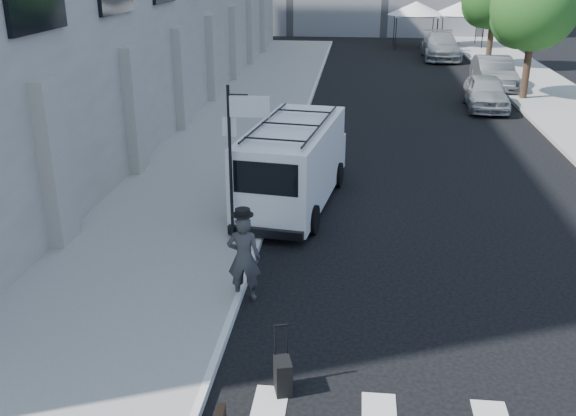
% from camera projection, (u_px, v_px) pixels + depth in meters
% --- Properties ---
extents(ground, '(120.00, 120.00, 0.00)m').
position_uv_depth(ground, '(342.00, 324.00, 11.49)').
color(ground, black).
rests_on(ground, ground).
extents(sidewalk_left, '(4.50, 48.00, 0.15)m').
position_uv_depth(sidewalk_left, '(252.00, 113.00, 26.69)').
color(sidewalk_left, gray).
rests_on(sidewalk_left, ground).
extents(sidewalk_right, '(4.00, 56.00, 0.15)m').
position_uv_depth(sidewalk_right, '(554.00, 100.00, 29.06)').
color(sidewalk_right, gray).
rests_on(sidewalk_right, ground).
extents(sign_pole, '(1.03, 0.07, 3.50)m').
position_uv_depth(sign_pole, '(240.00, 132.00, 13.72)').
color(sign_pole, black).
rests_on(sign_pole, sidewalk_left).
extents(tree_near, '(3.80, 3.83, 6.03)m').
position_uv_depth(tree_near, '(531.00, 10.00, 27.92)').
color(tree_near, black).
rests_on(tree_near, ground).
extents(tent_left, '(4.00, 4.00, 3.20)m').
position_uv_depth(tent_left, '(416.00, 8.00, 45.25)').
color(tent_left, black).
rests_on(tent_left, ground).
extents(tent_right, '(4.00, 4.00, 3.20)m').
position_uv_depth(tent_right, '(462.00, 8.00, 45.39)').
color(tent_right, black).
rests_on(tent_right, ground).
extents(businessman, '(0.64, 0.43, 1.73)m').
position_uv_depth(businessman, '(244.00, 258.00, 12.05)').
color(businessman, '#38383A').
rests_on(businessman, ground).
extents(suitcase, '(0.33, 0.43, 1.07)m').
position_uv_depth(suitcase, '(283.00, 376.00, 9.62)').
color(suitcase, black).
rests_on(suitcase, ground).
extents(cargo_van, '(2.59, 5.87, 2.15)m').
position_uv_depth(cargo_van, '(294.00, 163.00, 16.75)').
color(cargo_van, white).
rests_on(cargo_van, ground).
extents(parked_car_a, '(1.87, 4.25, 1.43)m').
position_uv_depth(parked_car_a, '(486.00, 92.00, 27.50)').
color(parked_car_a, '#9B9DA3').
rests_on(parked_car_a, ground).
extents(parked_car_b, '(1.71, 4.75, 1.56)m').
position_uv_depth(parked_car_b, '(493.00, 73.00, 31.62)').
color(parked_car_b, '#525359').
rests_on(parked_car_b, ground).
extents(parked_car_c, '(2.35, 5.61, 1.62)m').
position_uv_depth(parked_car_c, '(441.00, 46.00, 40.89)').
color(parked_car_c, '#94979B').
rests_on(parked_car_c, ground).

